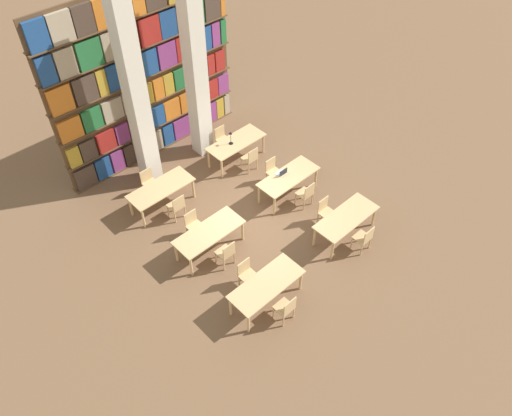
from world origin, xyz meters
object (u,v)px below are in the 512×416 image
object	(u,v)px
chair_1	(247,274)
reading_table_5	(236,144)
reading_table_4	(161,190)
chair_6	(306,193)
pillar_left	(136,97)
reading_table_3	(288,178)
chair_0	(286,308)
chair_11	(222,138)
chair_4	(226,253)
chair_10	(251,158)
chair_8	(177,206)
desk_lamp_0	(231,136)
reading_table_0	(266,286)
reading_table_2	(209,234)
reading_table_1	(346,219)
pillar_center	(196,70)
chair_3	(325,211)
chair_5	(194,224)
chair_7	(273,171)
chair_9	(149,182)
chair_2	(364,238)
laptop	(282,173)

from	to	relation	value
chair_1	reading_table_5	xyz separation A→B (m)	(3.15, 3.95, 0.18)
reading_table_4	chair_6	bearing A→B (deg)	-42.91
pillar_left	reading_table_3	size ratio (longest dim) A/B	3.06
chair_0	chair_11	world-z (taller)	same
chair_4	chair_10	bearing A→B (deg)	37.72
chair_8	desk_lamp_0	distance (m)	2.96
reading_table_0	desk_lamp_0	distance (m)	5.53
chair_0	reading_table_2	bearing A→B (deg)	88.57
chair_8	chair_4	bearing A→B (deg)	-92.51
chair_1	reading_table_1	bearing A→B (deg)	169.38
pillar_center	chair_3	size ratio (longest dim) A/B	6.79
chair_3	chair_4	world-z (taller)	same
chair_6	chair_10	xyz separation A→B (m)	(-0.10, 2.30, 0.00)
reading_table_3	reading_table_5	size ratio (longest dim) A/B	1.00
pillar_left	reading_table_3	bearing A→B (deg)	-53.01
reading_table_0	reading_table_1	size ratio (longest dim) A/B	1.00
pillar_left	chair_6	bearing A→B (deg)	-57.41
chair_0	chair_11	xyz separation A→B (m)	(3.15, 6.02, 0.00)
chair_5	chair_7	bearing A→B (deg)	-178.51
reading_table_2	reading_table_5	bearing A→B (deg)	37.69
chair_0	chair_3	xyz separation A→B (m)	(3.12, 1.47, 0.00)
reading_table_2	chair_9	size ratio (longest dim) A/B	2.21
pillar_left	chair_11	bearing A→B (deg)	-10.45
reading_table_1	reading_table_4	xyz separation A→B (m)	(-3.02, 4.44, 0.00)
chair_11	chair_3	bearing A→B (deg)	89.66
pillar_left	reading_table_1	world-z (taller)	pillar_left
chair_6	chair_7	xyz separation A→B (m)	(0.00, 1.38, 0.00)
chair_3	reading_table_2	world-z (taller)	chair_3
reading_table_3	chair_6	distance (m)	0.71
pillar_center	chair_7	distance (m)	3.78
reading_table_2	desk_lamp_0	bearing A→B (deg)	39.78
chair_3	reading_table_3	distance (m)	1.57
pillar_left	desk_lamp_0	size ratio (longest dim) A/B	13.06
chair_8	chair_10	size ratio (longest dim) A/B	1.00
chair_6	desk_lamp_0	world-z (taller)	desk_lamp_0
desk_lamp_0	chair_2	bearing A→B (deg)	-88.29
reading_table_0	chair_6	xyz separation A→B (m)	(3.22, 1.65, -0.18)
chair_6	desk_lamp_0	bearing A→B (deg)	95.31
reading_table_3	chair_10	world-z (taller)	chair_10
reading_table_0	chair_11	size ratio (longest dim) A/B	2.21
chair_0	chair_6	xyz separation A→B (m)	(3.24, 2.34, 0.00)
chair_0	reading_table_0	bearing A→B (deg)	88.58
chair_6	chair_10	distance (m)	2.30
chair_1	chair_5	xyz separation A→B (m)	(0.07, 2.26, 0.00)
chair_1	chair_11	world-z (taller)	same
reading_table_4	chair_9	distance (m)	0.71
reading_table_2	chair_5	world-z (taller)	chair_5
reading_table_3	chair_11	bearing A→B (deg)	90.95
chair_2	laptop	xyz separation A→B (m)	(-0.01, 3.14, 0.31)
chair_4	chair_7	xyz separation A→B (m)	(3.17, 1.46, 0.00)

